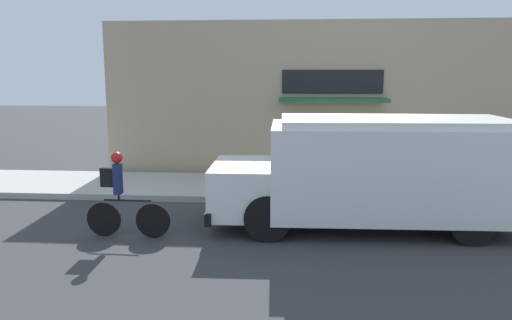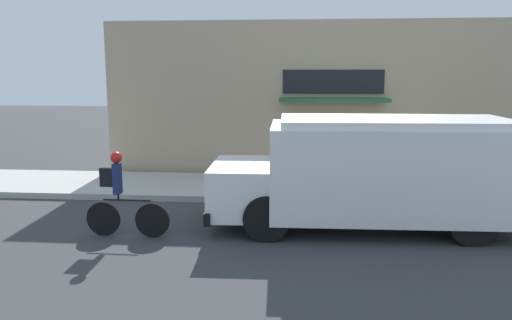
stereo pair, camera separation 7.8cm
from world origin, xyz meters
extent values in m
plane|color=#38383A|center=(0.00, 0.00, 0.00)|extent=(70.00, 70.00, 0.00)
cube|color=#ADAAA3|center=(0.00, 1.43, 0.08)|extent=(28.00, 2.85, 0.15)
cube|color=tan|center=(0.00, 3.17, 2.29)|extent=(14.40, 0.18, 4.59)
cube|color=black|center=(-0.49, 3.06, 2.84)|extent=(2.88, 0.05, 0.67)
cube|color=#235633|center=(-0.49, 2.62, 2.35)|extent=(3.02, 0.92, 0.10)
cube|color=white|center=(0.42, -1.59, 1.19)|extent=(4.86, 2.39, 1.77)
cube|color=white|center=(-2.58, -1.67, 0.79)|extent=(1.25, 2.12, 0.98)
cube|color=white|center=(0.42, -1.59, 2.15)|extent=(4.47, 2.20, 0.14)
cube|color=black|center=(-3.14, -1.68, 0.40)|extent=(0.18, 2.22, 0.24)
cube|color=red|center=(-0.94, -0.24, 1.28)|extent=(0.04, 0.44, 0.44)
cylinder|color=black|center=(-2.07, -0.68, 0.43)|extent=(0.87, 0.28, 0.87)
cylinder|color=black|center=(-2.02, -2.63, 0.43)|extent=(0.87, 0.28, 0.87)
cylinder|color=black|center=(1.65, -0.59, 0.43)|extent=(0.87, 0.28, 0.87)
cylinder|color=black|center=(1.70, -2.54, 0.43)|extent=(0.87, 0.28, 0.87)
cylinder|color=black|center=(-4.18, -2.63, 0.33)|extent=(0.67, 0.05, 0.66)
cylinder|color=black|center=(-5.15, -2.61, 0.33)|extent=(0.67, 0.05, 0.66)
cylinder|color=black|center=(-4.67, -2.62, 0.71)|extent=(0.92, 0.05, 0.04)
cylinder|color=black|center=(-4.83, -2.61, 0.77)|extent=(0.04, 0.04, 0.12)
cube|color=navy|center=(-4.83, -2.61, 1.12)|extent=(0.12, 0.20, 0.58)
sphere|color=red|center=(-4.83, -2.61, 1.53)|extent=(0.22, 0.22, 0.22)
cube|color=black|center=(-5.02, -2.61, 1.15)|extent=(0.26, 0.15, 0.36)
camera|label=1|loc=(-1.51, -11.53, 3.08)|focal=35.00mm
camera|label=2|loc=(-1.43, -11.52, 3.08)|focal=35.00mm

